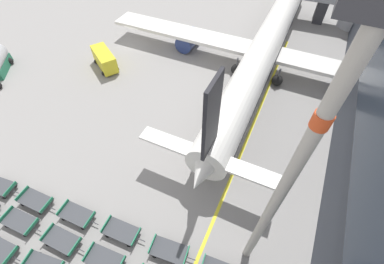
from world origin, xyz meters
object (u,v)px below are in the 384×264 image
(baggage_dolly_row_mid_b_col_c, at_px, (77,215))
(apron_light_mast, at_px, (287,181))
(baggage_dolly_row_mid_b_col_d, at_px, (122,231))
(baggage_dolly_row_mid_a_col_c, at_px, (62,240))
(baggage_dolly_row_mid_b_col_e, at_px, (169,251))
(baggage_dolly_row_mid_a_col_b, at_px, (20,222))
(airplane, at_px, (267,44))
(baggage_dolly_row_mid_a_col_d, at_px, (105,260))
(service_van, at_px, (105,59))
(baggage_dolly_row_mid_b_col_b, at_px, (36,200))

(baggage_dolly_row_mid_b_col_c, distance_m, apron_light_mast, 17.86)
(baggage_dolly_row_mid_b_col_d, bearing_deg, baggage_dolly_row_mid_a_col_c, -145.72)
(baggage_dolly_row_mid_a_col_c, xyz_separation_m, baggage_dolly_row_mid_b_col_e, (8.01, 2.98, 0.00))
(baggage_dolly_row_mid_a_col_b, xyz_separation_m, baggage_dolly_row_mid_b_col_e, (12.21, 3.34, 0.00))
(airplane, relative_size, baggage_dolly_row_mid_a_col_c, 13.29)
(baggage_dolly_row_mid_a_col_d, relative_size, baggage_dolly_row_mid_b_col_d, 1.00)
(baggage_dolly_row_mid_b_col_d, bearing_deg, apron_light_mast, 17.06)
(baggage_dolly_row_mid_a_col_b, bearing_deg, service_van, 109.57)
(baggage_dolly_row_mid_b_col_c, height_order, apron_light_mast, apron_light_mast)
(service_van, bearing_deg, baggage_dolly_row_mid_a_col_d, -52.30)
(baggage_dolly_row_mid_b_col_c, relative_size, baggage_dolly_row_mid_b_col_d, 1.00)
(airplane, bearing_deg, baggage_dolly_row_mid_b_col_b, -112.96)
(service_van, height_order, baggage_dolly_row_mid_a_col_d, service_van)
(baggage_dolly_row_mid_b_col_c, bearing_deg, baggage_dolly_row_mid_a_col_b, -147.06)
(baggage_dolly_row_mid_b_col_c, distance_m, baggage_dolly_row_mid_b_col_e, 8.43)
(service_van, xyz_separation_m, baggage_dolly_row_mid_a_col_c, (11.61, -20.47, -0.81))
(baggage_dolly_row_mid_b_col_b, bearing_deg, service_van, 110.51)
(baggage_dolly_row_mid_a_col_d, bearing_deg, apron_light_mast, 28.83)
(baggage_dolly_row_mid_a_col_d, distance_m, baggage_dolly_row_mid_b_col_d, 2.28)
(baggage_dolly_row_mid_a_col_c, distance_m, apron_light_mast, 18.11)
(airplane, distance_m, baggage_dolly_row_mid_b_col_b, 31.64)
(baggage_dolly_row_mid_b_col_b, distance_m, baggage_dolly_row_mid_b_col_d, 8.43)
(baggage_dolly_row_mid_a_col_c, distance_m, baggage_dolly_row_mid_b_col_c, 2.15)
(baggage_dolly_row_mid_a_col_b, height_order, baggage_dolly_row_mid_b_col_d, same)
(baggage_dolly_row_mid_a_col_d, bearing_deg, baggage_dolly_row_mid_a_col_c, -175.20)
(service_van, distance_m, baggage_dolly_row_mid_b_col_c, 21.53)
(baggage_dolly_row_mid_b_col_d, bearing_deg, baggage_dolly_row_mid_b_col_c, -173.40)
(service_van, xyz_separation_m, baggage_dolly_row_mid_b_col_b, (7.08, -18.92, -0.81))
(baggage_dolly_row_mid_a_col_d, relative_size, baggage_dolly_row_mid_b_col_b, 1.01)
(baggage_dolly_row_mid_a_col_d, height_order, baggage_dolly_row_mid_b_col_c, same)
(baggage_dolly_row_mid_a_col_b, height_order, baggage_dolly_row_mid_b_col_b, same)
(airplane, xyz_separation_m, baggage_dolly_row_mid_b_col_e, (0.24, -27.60, -2.69))
(baggage_dolly_row_mid_b_col_d, bearing_deg, airplane, 81.98)
(baggage_dolly_row_mid_b_col_b, bearing_deg, baggage_dolly_row_mid_a_col_d, -8.19)
(baggage_dolly_row_mid_b_col_b, bearing_deg, airplane, 67.04)
(service_van, relative_size, baggage_dolly_row_mid_b_col_b, 1.44)
(baggage_dolly_row_mid_b_col_c, distance_m, baggage_dolly_row_mid_b_col_d, 4.23)
(baggage_dolly_row_mid_a_col_b, distance_m, baggage_dolly_row_mid_b_col_b, 1.94)
(airplane, xyz_separation_m, baggage_dolly_row_mid_a_col_c, (-7.76, -30.58, -2.69))
(baggage_dolly_row_mid_a_col_d, xyz_separation_m, baggage_dolly_row_mid_b_col_e, (4.06, 2.65, 0.00))
(service_van, height_order, baggage_dolly_row_mid_b_col_b, service_van)
(baggage_dolly_row_mid_b_col_e, bearing_deg, baggage_dolly_row_mid_b_col_c, -174.13)
(baggage_dolly_row_mid_b_col_b, xyz_separation_m, apron_light_mast, (17.98, 4.01, 10.78))
(baggage_dolly_row_mid_a_col_d, distance_m, baggage_dolly_row_mid_b_col_c, 4.68)
(service_van, distance_m, baggage_dolly_row_mid_b_col_e, 26.29)
(baggage_dolly_row_mid_a_col_c, bearing_deg, baggage_dolly_row_mid_b_col_d, 34.28)
(apron_light_mast, bearing_deg, baggage_dolly_row_mid_a_col_c, -157.54)
(baggage_dolly_row_mid_a_col_c, distance_m, baggage_dolly_row_mid_a_col_d, 3.97)
(airplane, distance_m, baggage_dolly_row_mid_b_col_d, 28.38)
(baggage_dolly_row_mid_b_col_e, bearing_deg, baggage_dolly_row_mid_a_col_c, -159.57)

